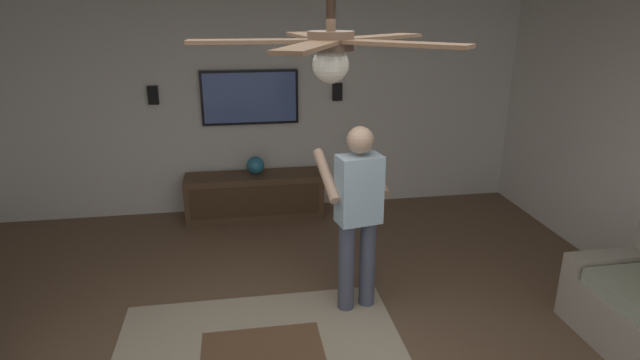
{
  "coord_description": "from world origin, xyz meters",
  "views": [
    {
      "loc": [
        -2.78,
        0.32,
        2.56
      ],
      "look_at": [
        1.23,
        -0.34,
        1.15
      ],
      "focal_mm": 28.67,
      "sensor_mm": 36.0,
      "label": 1
    }
  ],
  "objects_px": {
    "wall_speaker_right": "(153,95)",
    "ceiling_fan": "(331,47)",
    "vase_round": "(256,165)",
    "person_standing": "(358,209)",
    "wall_speaker_left": "(337,92)",
    "media_console": "(255,195)",
    "tv": "(250,97)"
  },
  "relations": [
    {
      "from": "wall_speaker_right",
      "to": "ceiling_fan",
      "type": "xyz_separation_m",
      "value": [
        -4.11,
        -1.38,
        0.86
      ]
    },
    {
      "from": "person_standing",
      "to": "ceiling_fan",
      "type": "xyz_separation_m",
      "value": [
        -1.65,
        0.55,
        1.45
      ]
    },
    {
      "from": "tv",
      "to": "wall_speaker_left",
      "type": "relative_size",
      "value": 5.38
    },
    {
      "from": "person_standing",
      "to": "tv",
      "type": "bearing_deg",
      "value": 7.52
    },
    {
      "from": "tv",
      "to": "wall_speaker_left",
      "type": "bearing_deg",
      "value": 90.69
    },
    {
      "from": "wall_speaker_left",
      "to": "ceiling_fan",
      "type": "relative_size",
      "value": 0.19
    },
    {
      "from": "media_console",
      "to": "vase_round",
      "type": "relative_size",
      "value": 7.73
    },
    {
      "from": "vase_round",
      "to": "wall_speaker_right",
      "type": "height_order",
      "value": "wall_speaker_right"
    },
    {
      "from": "person_standing",
      "to": "wall_speaker_right",
      "type": "height_order",
      "value": "person_standing"
    },
    {
      "from": "media_console",
      "to": "wall_speaker_right",
      "type": "bearing_deg",
      "value": -102.54
    },
    {
      "from": "media_console",
      "to": "tv",
      "type": "height_order",
      "value": "tv"
    },
    {
      "from": "wall_speaker_left",
      "to": "wall_speaker_right",
      "type": "distance_m",
      "value": 2.23
    },
    {
      "from": "media_console",
      "to": "wall_speaker_right",
      "type": "distance_m",
      "value": 1.71
    },
    {
      "from": "media_console",
      "to": "vase_round",
      "type": "bearing_deg",
      "value": 145.27
    },
    {
      "from": "tv",
      "to": "ceiling_fan",
      "type": "bearing_deg",
      "value": 3.39
    },
    {
      "from": "person_standing",
      "to": "wall_speaker_right",
      "type": "bearing_deg",
      "value": 27.81
    },
    {
      "from": "person_standing",
      "to": "vase_round",
      "type": "bearing_deg",
      "value": 8.43
    },
    {
      "from": "tv",
      "to": "wall_speaker_left",
      "type": "xyz_separation_m",
      "value": [
        0.01,
        -1.09,
        0.04
      ]
    },
    {
      "from": "tv",
      "to": "wall_speaker_right",
      "type": "bearing_deg",
      "value": -90.66
    },
    {
      "from": "vase_round",
      "to": "ceiling_fan",
      "type": "height_order",
      "value": "ceiling_fan"
    },
    {
      "from": "tv",
      "to": "vase_round",
      "type": "distance_m",
      "value": 0.83
    },
    {
      "from": "wall_speaker_right",
      "to": "person_standing",
      "type": "bearing_deg",
      "value": -141.81
    },
    {
      "from": "person_standing",
      "to": "wall_speaker_left",
      "type": "relative_size",
      "value": 7.45
    },
    {
      "from": "vase_round",
      "to": "wall_speaker_right",
      "type": "distance_m",
      "value": 1.47
    },
    {
      "from": "person_standing",
      "to": "wall_speaker_left",
      "type": "distance_m",
      "value": 2.54
    },
    {
      "from": "tv",
      "to": "wall_speaker_left",
      "type": "height_order",
      "value": "tv"
    },
    {
      "from": "person_standing",
      "to": "wall_speaker_right",
      "type": "relative_size",
      "value": 7.45
    },
    {
      "from": "person_standing",
      "to": "wall_speaker_left",
      "type": "height_order",
      "value": "person_standing"
    },
    {
      "from": "tv",
      "to": "ceiling_fan",
      "type": "xyz_separation_m",
      "value": [
        -4.09,
        -0.24,
        0.91
      ]
    },
    {
      "from": "media_console",
      "to": "wall_speaker_right",
      "type": "height_order",
      "value": "wall_speaker_right"
    },
    {
      "from": "wall_speaker_left",
      "to": "wall_speaker_right",
      "type": "relative_size",
      "value": 1.0
    },
    {
      "from": "vase_round",
      "to": "wall_speaker_right",
      "type": "xyz_separation_m",
      "value": [
        0.22,
        1.17,
        0.87
      ]
    }
  ]
}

